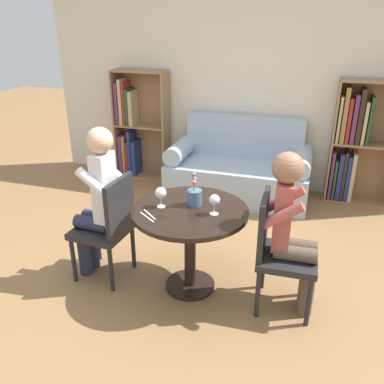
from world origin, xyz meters
TOP-DOWN VIEW (x-y plane):
  - ground_plane at (0.00, 0.00)m, footprint 16.00×16.00m
  - back_wall at (0.00, 2.36)m, footprint 5.20×0.05m
  - round_table at (0.00, 0.00)m, footprint 0.89×0.89m
  - couch at (0.00, 1.94)m, footprint 1.66×0.80m
  - bookshelf_left at (-1.46, 2.20)m, footprint 0.71×0.28m
  - bookshelf_right at (1.28, 2.20)m, footprint 0.71×0.28m
  - chair_left at (-0.67, -0.05)m, footprint 0.45×0.45m
  - chair_right at (0.67, -0.01)m, footprint 0.44×0.44m
  - person_left at (-0.76, -0.04)m, footprint 0.43×0.36m
  - person_right at (0.76, -0.00)m, footprint 0.43×0.35m
  - wine_glass_left at (-0.22, -0.03)m, footprint 0.09×0.09m
  - wine_glass_right at (0.19, -0.02)m, footprint 0.08×0.08m
  - flower_vase at (0.01, 0.08)m, footprint 0.11×0.11m
  - knife_left_setting at (-0.26, -0.22)m, footprint 0.16×0.12m
  - fork_left_setting at (-0.26, -0.17)m, footprint 0.15×0.13m

SIDE VIEW (x-z plane):
  - ground_plane at x=0.00m, z-range 0.00..0.00m
  - couch at x=0.00m, z-range -0.15..0.77m
  - chair_left at x=-0.67m, z-range 0.04..0.94m
  - chair_right at x=0.67m, z-range 0.04..0.94m
  - round_table at x=0.00m, z-range 0.20..0.91m
  - bookshelf_left at x=-1.46m, z-range -0.04..1.37m
  - person_right at x=0.76m, z-range 0.06..1.28m
  - person_left at x=-0.76m, z-range 0.04..1.33m
  - bookshelf_right at x=1.28m, z-range -0.02..1.39m
  - knife_left_setting at x=-0.26m, z-range 0.70..0.71m
  - fork_left_setting at x=-0.26m, z-range 0.70..0.71m
  - flower_vase at x=0.01m, z-range 0.64..0.92m
  - wine_glass_right at x=0.19m, z-range 0.74..0.89m
  - wine_glass_left at x=-0.22m, z-range 0.74..0.89m
  - back_wall at x=0.00m, z-range 0.00..2.70m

